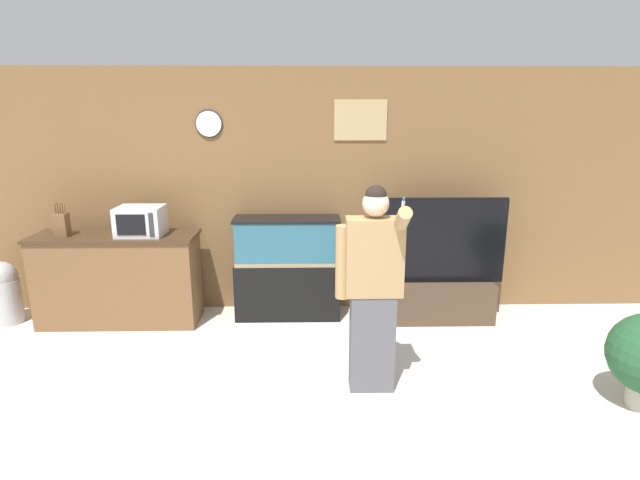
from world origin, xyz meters
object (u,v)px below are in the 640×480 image
Objects in this scene: tv_on_stand at (440,285)px; trash_bin at (3,292)px; knife_block at (61,224)px; counter_island at (119,279)px; microwave at (141,221)px; person_standing at (372,287)px; aquarium_on_stand at (288,268)px.

trash_bin is (-4.55, 0.01, -0.05)m from tv_on_stand.
counter_island is at bearing 5.42° from knife_block.
tv_on_stand is (3.83, 0.05, -0.69)m from knife_block.
trash_bin is (-1.49, 0.04, -0.76)m from microwave.
microwave is 0.34× the size of tv_on_stand.
trash_bin is at bearing 179.93° from tv_on_stand.
knife_block is at bearing 156.18° from person_standing.
counter_island is 2.48× the size of trash_bin.
tv_on_stand is 4.55m from trash_bin.
counter_island is 2.82m from person_standing.
person_standing reaches higher than counter_island.
tv_on_stand is 0.81× the size of person_standing.
person_standing is at bearing -64.19° from aquarium_on_stand.
microwave is at bearing 1.36° from knife_block.
knife_block is at bearing -175.44° from aquarium_on_stand.
knife_block is at bearing -179.28° from tv_on_stand.
trash_bin is at bearing 178.64° from microwave.
aquarium_on_stand is 0.68× the size of person_standing.
counter_island is at bearing -0.34° from trash_bin.
aquarium_on_stand is 1.62m from tv_on_stand.
aquarium_on_stand reaches higher than counter_island.
microwave reaches higher than trash_bin.
aquarium_on_stand is (2.23, 0.18, -0.52)m from knife_block.
knife_block is (-0.78, -0.02, -0.02)m from microwave.
knife_block is 3.23m from person_standing.
microwave is 1.34× the size of knife_block.
person_standing is at bearing -23.82° from knife_block.
knife_block is 3.90m from tv_on_stand.
aquarium_on_stand is 1.67m from person_standing.
microwave is 1.68m from trash_bin.
knife_block reaches higher than trash_bin.
person_standing reaches higher than microwave.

